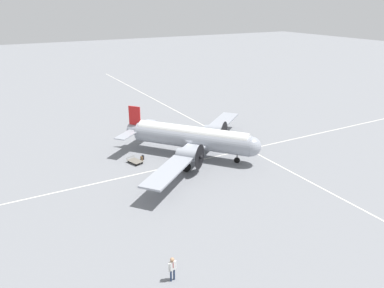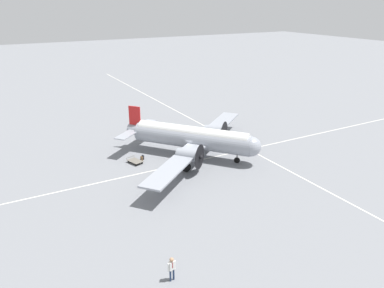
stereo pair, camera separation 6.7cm
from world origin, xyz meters
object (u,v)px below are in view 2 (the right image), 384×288
Objects in this scene: crew_foreground at (172,267)px; suitcase_near_door at (143,157)px; suitcase_upright_spare at (142,158)px; baggage_cart at (135,161)px; airliner_main at (195,138)px.

suitcase_near_door is (-20.58, 6.21, -0.88)m from crew_foreground.
suitcase_upright_spare is (0.17, -0.23, -0.03)m from suitcase_near_door.
crew_foreground is 0.89× the size of baggage_cart.
suitcase_upright_spare is 0.23× the size of baggage_cart.
airliner_main reaches higher than suitcase_near_door.
crew_foreground reaches higher than baggage_cart.
airliner_main is at bearing 71.25° from suitcase_upright_spare.
airliner_main is 11.80× the size of crew_foreground.
crew_foreground is 20.60m from baggage_cart.
suitcase_near_door is 0.29m from suitcase_upright_spare.
crew_foreground is 3.80× the size of suitcase_upright_spare.
suitcase_near_door is 0.27× the size of baggage_cart.
airliner_main is 7.70m from baggage_cart.
crew_foreground is at bearing -72.52° from airliner_main.
crew_foreground is 21.29m from suitcase_upright_spare.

